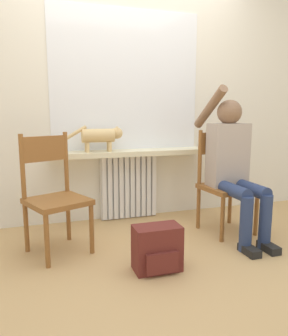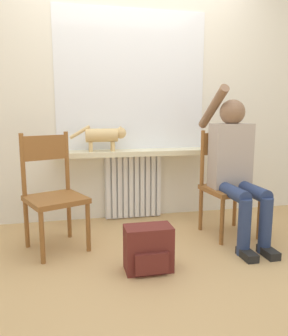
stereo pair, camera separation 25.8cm
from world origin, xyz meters
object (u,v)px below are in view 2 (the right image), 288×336
at_px(chair_left, 53,192).
at_px(person, 235,162).
at_px(chair_right, 227,183).
at_px(cat, 105,135).
at_px(backpack, 148,249).

xyz_separation_m(chair_left, person, (1.52, -0.11, 0.21)).
distance_m(chair_left, chair_right, 1.51).
bearing_deg(cat, backpack, -80.38).
xyz_separation_m(person, cat, (-1.05, 0.63, 0.20)).
relative_size(person, backpack, 4.04).
xyz_separation_m(person, backpack, (-0.86, -0.44, -0.51)).
height_order(person, cat, person).
bearing_deg(backpack, chair_right, 33.05).
distance_m(chair_left, person, 1.54).
height_order(chair_left, chair_right, same).
bearing_deg(chair_left, person, -28.11).
relative_size(chair_left, backpack, 2.85).
xyz_separation_m(chair_right, person, (0.01, -0.12, 0.21)).
bearing_deg(backpack, person, 27.00).
relative_size(chair_left, person, 0.71).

